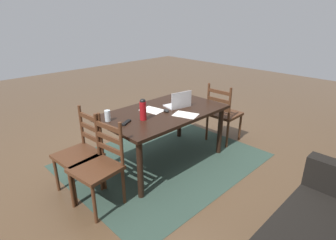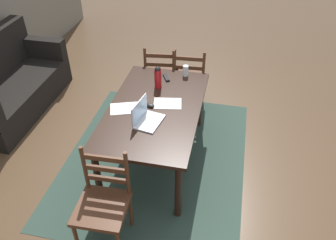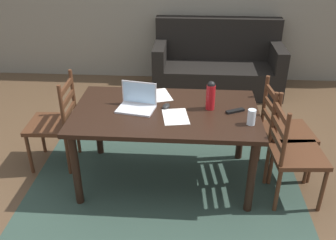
% 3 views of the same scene
% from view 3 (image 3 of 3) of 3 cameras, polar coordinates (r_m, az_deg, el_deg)
% --- Properties ---
extents(ground_plane, '(14.00, 14.00, 0.00)m').
position_cam_3_polar(ground_plane, '(3.67, -0.31, -8.87)').
color(ground_plane, brown).
extents(area_rug, '(2.54, 2.05, 0.01)m').
position_cam_3_polar(area_rug, '(3.67, -0.31, -8.83)').
color(area_rug, '#2D4238').
rests_on(area_rug, ground).
extents(dining_table, '(1.64, 0.96, 0.74)m').
position_cam_3_polar(dining_table, '(3.32, -0.34, 0.18)').
color(dining_table, black).
rests_on(dining_table, ground).
extents(chair_right_far, '(0.49, 0.49, 0.95)m').
position_cam_3_polar(chair_right_far, '(3.68, 17.41, -1.66)').
color(chair_right_far, '#4C2B19').
rests_on(chair_right_far, ground).
extents(chair_right_near, '(0.47, 0.47, 0.95)m').
position_cam_3_polar(chair_right_near, '(3.36, 18.70, -4.93)').
color(chair_right_near, '#4C2B19').
rests_on(chair_right_near, ground).
extents(chair_left_far, '(0.46, 0.46, 0.95)m').
position_cam_3_polar(chair_left_far, '(3.81, -16.98, -0.48)').
color(chair_left_far, '#4C2B19').
rests_on(chair_left_far, ground).
extents(couch, '(1.80, 0.80, 1.00)m').
position_cam_3_polar(couch, '(5.48, 7.54, 8.25)').
color(couch, black).
rests_on(couch, ground).
extents(laptop, '(0.36, 0.28, 0.23)m').
position_cam_3_polar(laptop, '(3.31, -4.73, 2.80)').
color(laptop, silver).
rests_on(laptop, dining_table).
extents(water_bottle, '(0.08, 0.08, 0.26)m').
position_cam_3_polar(water_bottle, '(3.26, 6.59, 3.88)').
color(water_bottle, '#A81419').
rests_on(water_bottle, dining_table).
extents(drinking_glass, '(0.07, 0.07, 0.13)m').
position_cam_3_polar(drinking_glass, '(3.10, 12.72, 0.44)').
color(drinking_glass, silver).
rests_on(drinking_glass, dining_table).
extents(computer_mouse, '(0.08, 0.11, 0.03)m').
position_cam_3_polar(computer_mouse, '(3.31, -0.30, 2.16)').
color(computer_mouse, black).
rests_on(computer_mouse, dining_table).
extents(tv_remote, '(0.17, 0.12, 0.02)m').
position_cam_3_polar(tv_remote, '(3.29, 10.28, 1.38)').
color(tv_remote, black).
rests_on(tv_remote, dining_table).
extents(paper_stack_left, '(0.26, 0.33, 0.00)m').
position_cam_3_polar(paper_stack_left, '(3.16, 1.17, 0.52)').
color(paper_stack_left, white).
rests_on(paper_stack_left, dining_table).
extents(paper_stack_right, '(0.30, 0.35, 0.00)m').
position_cam_3_polar(paper_stack_right, '(3.56, -1.45, 3.81)').
color(paper_stack_right, white).
rests_on(paper_stack_right, dining_table).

